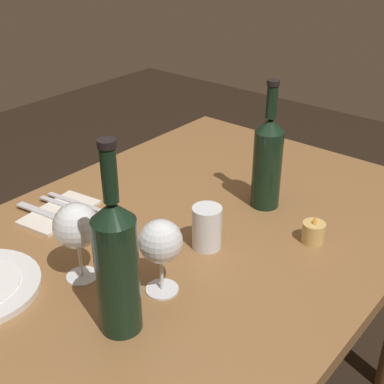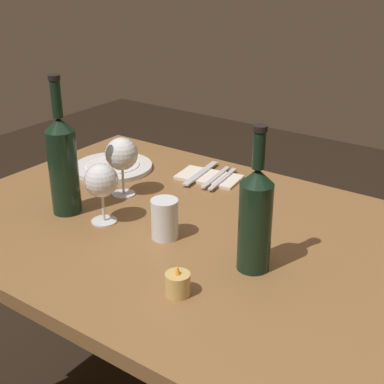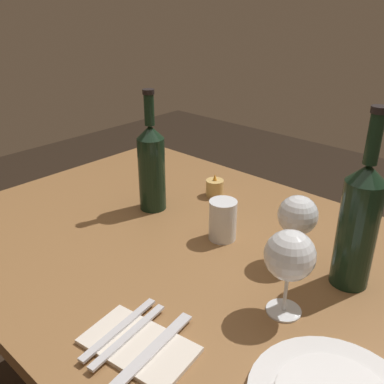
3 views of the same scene
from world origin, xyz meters
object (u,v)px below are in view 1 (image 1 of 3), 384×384
Objects in this scene: water_tumbler at (207,230)px; table_knife at (49,215)px; fork_inner at (67,206)px; folded_napkin at (60,212)px; wine_bottle_second at (117,264)px; wine_bottle at (268,160)px; fork_outer at (75,202)px; wine_glass_left at (76,227)px; votive_candle at (313,233)px; wine_glass_right at (161,243)px.

water_tumbler is 0.47× the size of table_knife.
water_tumbler reaches higher than fork_inner.
table_knife is (0.03, 0.00, 0.01)m from folded_napkin.
wine_bottle is at bearing -175.64° from wine_bottle_second.
fork_outer is 0.86× the size of table_knife.
wine_glass_left is at bearing -27.14° from water_tumbler.
fork_inner is (-0.16, -0.24, -0.11)m from wine_glass_left.
folded_napkin is 0.03m from table_knife.
votive_candle is at bearing 120.33° from table_knife.
table_knife is (0.32, -0.55, -0.01)m from votive_candle.
fork_outer is (-0.11, -0.40, -0.10)m from wine_glass_right.
fork_outer is at bearing 180.00° from folded_napkin.
wine_bottle is at bearing 165.65° from wine_glass_left.
wine_bottle is 0.89× the size of wine_bottle_second.
water_tumbler is 0.49× the size of folded_napkin.
wine_glass_left is at bearing 67.32° from table_knife.
water_tumbler is at bearing 100.65° from fork_outer.
votive_candle is (0.07, 0.18, -0.10)m from wine_bottle.
water_tumbler is 0.39m from folded_napkin.
wine_glass_left is 0.52× the size of wine_bottle.
wine_bottle is 1.81× the size of fork_inner.
folded_napkin is (-0.13, -0.24, -0.12)m from wine_glass_left.
wine_glass_right is at bearing 3.97° from wine_bottle.
wine_glass_right is at bearing 115.10° from wine_glass_left.
wine_glass_right is 2.37× the size of votive_candle.
wine_glass_left reaches higher than fork_inner.
wine_glass_right is 0.42m from wine_bottle.
fork_inner reaches higher than folded_napkin.
wine_bottle is 1.60× the size of folded_napkin.
folded_napkin is 0.97× the size of table_knife.
wine_glass_right is 0.42m from folded_napkin.
folded_napkin is (-0.18, -0.41, -0.13)m from wine_bottle_second.
wine_bottle_second is 0.46m from table_knife.
folded_napkin is (0.29, -0.55, -0.02)m from votive_candle.
wine_bottle is 3.29× the size of water_tumbler.
water_tumbler is 1.48× the size of votive_candle.
fork_inner is at bearing -101.82° from wine_glass_right.
fork_inner is 0.03m from fork_outer.
wine_glass_right reaches higher than fork_inner.
wine_glass_right reaches higher than water_tumbler.
water_tumbler is at bearing 152.86° from wine_glass_left.
wine_bottle reaches higher than table_knife.
wine_glass_left is 0.94× the size of fork_outer.
table_knife is at bearing -112.68° from wine_glass_left.
wine_glass_left is 0.18m from wine_bottle_second.
fork_outer is 0.08m from table_knife.
fork_inner is (0.26, -0.55, -0.01)m from votive_candle.
table_knife is (0.08, 0.00, 0.00)m from fork_outer.
wine_glass_right is 0.88× the size of fork_inner.
wine_glass_left is 1.07× the size of wine_glass_right.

